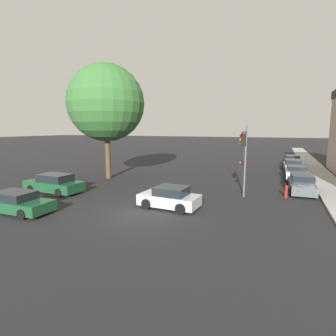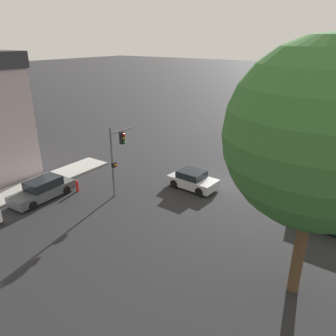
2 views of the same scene
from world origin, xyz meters
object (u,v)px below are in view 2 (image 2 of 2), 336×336
street_tree (320,136)px  crossing_car_1 (193,180)px  traffic_signal (117,151)px  parked_car_0 (43,190)px  crossing_car_2 (317,187)px  crossing_car_0 (331,218)px  fire_hydrant (77,186)px

street_tree → crossing_car_1: bearing=-35.6°
traffic_signal → parked_car_0: bearing=-134.7°
crossing_car_1 → crossing_car_2: 9.43m
crossing_car_1 → crossing_car_0: bearing=1.9°
crossing_car_0 → parked_car_0: crossing_car_0 is taller
traffic_signal → fire_hydrant: 4.52m
street_tree → crossing_car_0: (-0.34, -6.80, -6.87)m
street_tree → crossing_car_2: 13.52m
crossing_car_0 → crossing_car_2: (1.84, -4.70, -0.09)m
crossing_car_1 → crossing_car_2: size_ratio=0.86×
traffic_signal → crossing_car_1: bearing=48.4°
street_tree → fire_hydrant: street_tree is taller
street_tree → parked_car_0: bearing=3.1°
crossing_car_0 → crossing_car_2: size_ratio=1.06×
street_tree → traffic_signal: bearing=-11.8°
crossing_car_2 → traffic_signal: bearing=33.1°
crossing_car_1 → fire_hydrant: size_ratio=4.25×
fire_hydrant → crossing_car_1: bearing=-140.6°
crossing_car_0 → fire_hydrant: crossing_car_0 is taller
crossing_car_2 → parked_car_0: 20.60m
street_tree → crossing_car_2: (1.50, -11.50, -6.96)m
traffic_signal → crossing_car_1: traffic_signal is taller
crossing_car_0 → fire_hydrant: 17.98m
street_tree → crossing_car_2: size_ratio=2.50×
traffic_signal → crossing_car_2: bearing=37.5°
traffic_signal → crossing_car_0: (-14.13, -3.93, -2.78)m
traffic_signal → crossing_car_1: size_ratio=1.37×
crossing_car_0 → fire_hydrant: size_ratio=5.23×
crossing_car_1 → parked_car_0: parked_car_0 is taller
traffic_signal → crossing_car_0: size_ratio=1.11×
traffic_signal → parked_car_0: 6.28m
street_tree → parked_car_0: 19.20m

